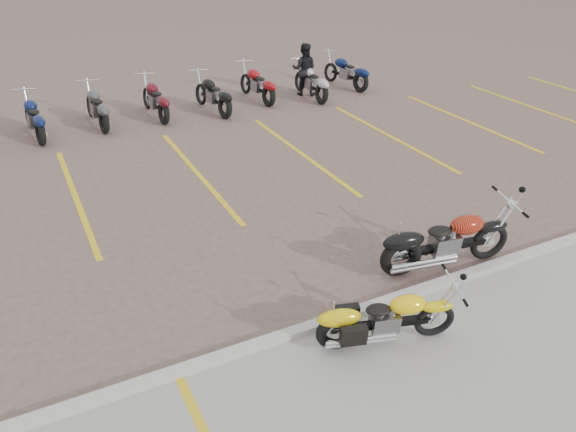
# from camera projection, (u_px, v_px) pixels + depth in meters

# --- Properties ---
(ground) EXTENTS (100.00, 100.00, 0.00)m
(ground) POSITION_uv_depth(u_px,v_px,m) (272.00, 258.00, 9.79)
(ground) COLOR #735C52
(ground) RESTS_ON ground
(curb) EXTENTS (60.00, 0.18, 0.12)m
(curb) POSITION_uv_depth(u_px,v_px,m) (330.00, 321.00, 8.19)
(curb) COLOR #ADAAA3
(curb) RESTS_ON ground
(parking_stripes) EXTENTS (38.00, 5.50, 0.01)m
(parking_stripes) POSITION_uv_depth(u_px,v_px,m) (198.00, 173.00, 12.92)
(parking_stripes) COLOR gold
(parking_stripes) RESTS_ON ground
(yellow_cruiser) EXTENTS (1.94, 0.69, 0.82)m
(yellow_cruiser) POSITION_uv_depth(u_px,v_px,m) (383.00, 319.00, 7.69)
(yellow_cruiser) COLOR black
(yellow_cruiser) RESTS_ON ground
(flame_cruiser) EXTENTS (2.36, 0.57, 0.98)m
(flame_cruiser) POSITION_uv_depth(u_px,v_px,m) (442.00, 243.00, 9.30)
(flame_cruiser) COLOR black
(flame_cruiser) RESTS_ON ground
(person_b) EXTENTS (1.02, 0.98, 1.65)m
(person_b) POSITION_uv_depth(u_px,v_px,m) (304.00, 69.00, 18.04)
(person_b) COLOR black
(person_b) RESTS_ON ground
(bg_bike_row) EXTENTS (15.60, 2.03, 1.10)m
(bg_bike_row) POSITION_uv_depth(u_px,v_px,m) (125.00, 103.00, 15.82)
(bg_bike_row) COLOR black
(bg_bike_row) RESTS_ON ground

